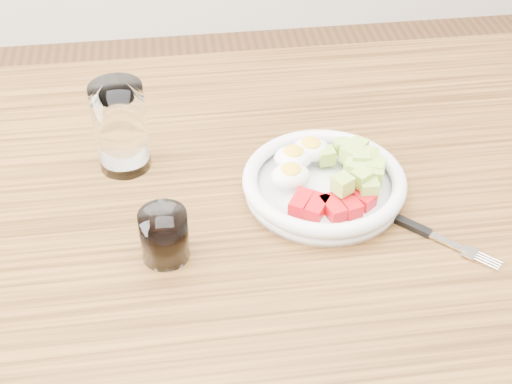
% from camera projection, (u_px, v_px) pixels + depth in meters
% --- Properties ---
extents(dining_table, '(1.50, 0.90, 0.77)m').
position_uv_depth(dining_table, '(264.00, 264.00, 1.04)').
color(dining_table, brown).
rests_on(dining_table, ground).
extents(bowl, '(0.23, 0.23, 0.06)m').
position_uv_depth(bowl, '(325.00, 180.00, 0.99)').
color(bowl, white).
rests_on(bowl, dining_table).
extents(fork, '(0.14, 0.14, 0.01)m').
position_uv_depth(fork, '(417.00, 228.00, 0.94)').
color(fork, black).
rests_on(fork, dining_table).
extents(water_glass, '(0.08, 0.08, 0.13)m').
position_uv_depth(water_glass, '(121.00, 127.00, 1.01)').
color(water_glass, white).
rests_on(water_glass, dining_table).
extents(coffee_glass, '(0.06, 0.06, 0.07)m').
position_uv_depth(coffee_glass, '(164.00, 236.00, 0.89)').
color(coffee_glass, white).
rests_on(coffee_glass, dining_table).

